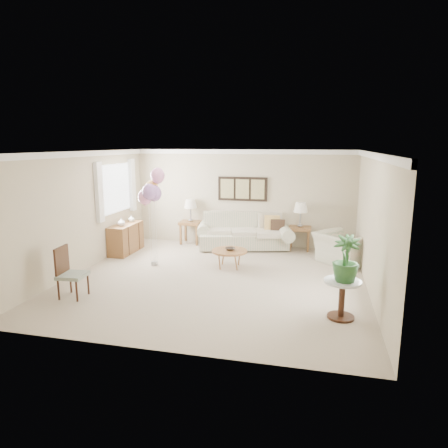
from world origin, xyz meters
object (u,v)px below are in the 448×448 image
accent_chair (69,271)px  sofa (244,234)px  coffee_table (230,251)px  armchair (343,249)px  balloon_cluster (152,190)px

accent_chair → sofa: bearing=59.6°
coffee_table → accent_chair: size_ratio=0.85×
armchair → coffee_table: bearing=63.1°
accent_chair → balloon_cluster: size_ratio=0.42×
sofa → accent_chair: size_ratio=2.96×
sofa → balloon_cluster: 3.02m
sofa → coffee_table: (-0.00, -1.81, 0.00)m
sofa → accent_chair: bearing=-120.4°
coffee_table → armchair: 2.66m
coffee_table → balloon_cluster: size_ratio=0.36×
sofa → coffee_table: sofa is taller
accent_chair → balloon_cluster: bearing=70.8°
accent_chair → balloon_cluster: (0.74, 2.12, 1.26)m
armchair → sofa: bearing=23.4°
coffee_table → sofa: bearing=89.9°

